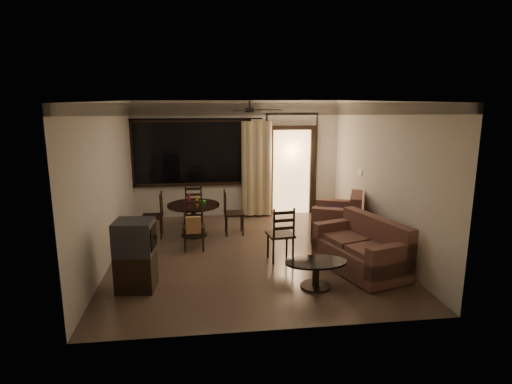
{
  "coord_description": "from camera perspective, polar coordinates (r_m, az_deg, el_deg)",
  "views": [
    {
      "loc": [
        -0.85,
        -7.55,
        2.85
      ],
      "look_at": [
        0.14,
        0.2,
        1.13
      ],
      "focal_mm": 30.0,
      "sensor_mm": 36.0,
      "label": 1
    }
  ],
  "objects": [
    {
      "name": "tv_cabinet",
      "position": [
        6.74,
        -15.78,
        -8.1
      ],
      "size": [
        0.62,
        0.56,
        1.08
      ],
      "rotation": [
        0.0,
        0.0,
        -0.09
      ],
      "color": "black",
      "rests_on": "ground"
    },
    {
      "name": "dining_table",
      "position": [
        9.07,
        -8.3,
        -2.49
      ],
      "size": [
        1.09,
        1.09,
        0.9
      ],
      "rotation": [
        0.0,
        0.0,
        0.01
      ],
      "color": "black",
      "rests_on": "ground"
    },
    {
      "name": "room_shell",
      "position": [
        9.49,
        1.53,
        6.23
      ],
      "size": [
        5.5,
        6.7,
        5.5
      ],
      "color": "beige",
      "rests_on": "ground"
    },
    {
      "name": "coffee_table",
      "position": [
        6.71,
        8.0,
        -10.25
      ],
      "size": [
        0.96,
        0.58,
        0.42
      ],
      "rotation": [
        0.0,
        0.0,
        -0.4
      ],
      "color": "black",
      "rests_on": "ground"
    },
    {
      "name": "armchair",
      "position": [
        8.9,
        11.15,
        -3.85
      ],
      "size": [
        1.23,
        1.23,
        0.95
      ],
      "rotation": [
        0.0,
        0.0,
        -0.38
      ],
      "color": "#40201D",
      "rests_on": "ground"
    },
    {
      "name": "sofa",
      "position": [
        7.47,
        14.11,
        -7.57
      ],
      "size": [
        1.32,
        1.81,
        0.87
      ],
      "rotation": [
        0.0,
        0.0,
        0.31
      ],
      "color": "#40201D",
      "rests_on": "ground"
    },
    {
      "name": "ground",
      "position": [
        8.12,
        -0.8,
        -8.15
      ],
      "size": [
        5.5,
        5.5,
        0.0
      ],
      "primitive_type": "plane",
      "color": "#7F6651",
      "rests_on": "ground"
    },
    {
      "name": "dining_chair_east",
      "position": [
        9.17,
        -3.02,
        -3.88
      ],
      "size": [
        0.42,
        0.42,
        0.95
      ],
      "rotation": [
        0.0,
        0.0,
        1.58
      ],
      "color": "black",
      "rests_on": "ground"
    },
    {
      "name": "side_chair",
      "position": [
        7.7,
        3.29,
        -6.97
      ],
      "size": [
        0.49,
        0.49,
        1.0
      ],
      "rotation": [
        0.0,
        0.0,
        3.26
      ],
      "color": "black",
      "rests_on": "ground"
    },
    {
      "name": "dining_chair_south",
      "position": [
        8.31,
        -8.29,
        -5.56
      ],
      "size": [
        0.42,
        0.48,
        0.95
      ],
      "rotation": [
        0.0,
        0.0,
        0.01
      ],
      "color": "black",
      "rests_on": "ground"
    },
    {
      "name": "dining_chair_west",
      "position": [
        9.19,
        -13.5,
        -4.18
      ],
      "size": [
        0.42,
        0.42,
        0.95
      ],
      "rotation": [
        0.0,
        0.0,
        -1.56
      ],
      "color": "black",
      "rests_on": "ground"
    },
    {
      "name": "dining_chair_north",
      "position": [
        9.89,
        -8.25,
        -2.77
      ],
      "size": [
        0.42,
        0.42,
        0.95
      ],
      "rotation": [
        0.0,
        0.0,
        3.15
      ],
      "color": "black",
      "rests_on": "ground"
    }
  ]
}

